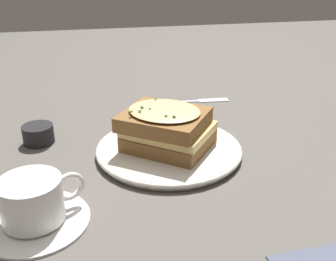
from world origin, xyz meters
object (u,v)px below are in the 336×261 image
at_px(teacup_with_saucer, 34,204).
at_px(condiment_pot, 38,134).
at_px(dinner_plate, 168,149).
at_px(fork, 199,101).
at_px(sandwich, 166,128).

relative_size(teacup_with_saucer, condiment_pot, 2.52).
relative_size(dinner_plate, fork, 1.34).
distance_m(dinner_plate, sandwich, 0.04).
distance_m(dinner_plate, condiment_pot, 0.24).
xyz_separation_m(teacup_with_saucer, fork, (0.39, -0.33, -0.03)).
bearing_deg(dinner_plate, sandwich, 91.34).
bearing_deg(condiment_pot, teacup_with_saucer, -176.22).
xyz_separation_m(dinner_plate, condiment_pot, (0.09, 0.22, 0.01)).
xyz_separation_m(sandwich, condiment_pot, (0.09, 0.22, -0.03)).
bearing_deg(fork, dinner_plate, -23.93).
xyz_separation_m(sandwich, fork, (0.24, -0.13, -0.05)).
bearing_deg(teacup_with_saucer, sandwich, 11.89).
bearing_deg(condiment_pot, dinner_plate, -112.08).
bearing_deg(sandwich, dinner_plate, -88.66).
bearing_deg(sandwich, teacup_with_saucer, 126.40).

